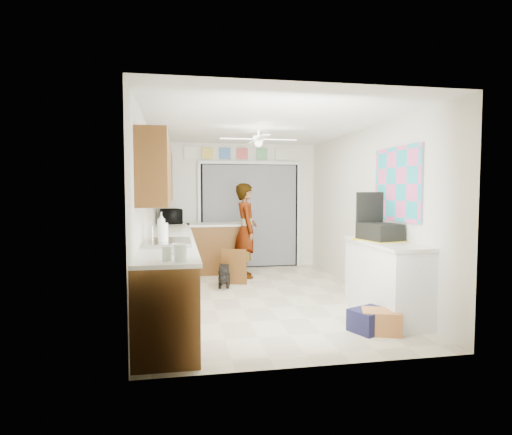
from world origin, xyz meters
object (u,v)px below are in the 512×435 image
paper_towel_roll (163,234)px  dog (224,275)px  microwave (172,216)px  navy_crate (370,320)px  cup (178,249)px  suitcase (380,232)px  man (246,230)px  soap_bottle (161,224)px  cardboard_box (381,322)px

paper_towel_roll → dog: size_ratio=0.50×
microwave → navy_crate: microwave is taller
cup → suitcase: suitcase is taller
microwave → man: size_ratio=0.30×
microwave → suitcase: 4.13m
soap_bottle → navy_crate: (2.32, -1.72, -0.98)m
soap_bottle → man: man is taller
cup → cardboard_box: 2.36m
microwave → man: man is taller
cardboard_box → dog: size_ratio=0.81×
soap_bottle → cup: 1.83m
soap_bottle → navy_crate: size_ratio=0.81×
paper_towel_roll → navy_crate: size_ratio=0.62×
microwave → dog: 1.82m
cup → cardboard_box: size_ratio=0.33×
microwave → paper_towel_roll: (-0.05, -3.15, -0.01)m
soap_bottle → cardboard_box: (2.42, -1.80, -0.98)m
soap_bottle → cardboard_box: size_ratio=0.80×
microwave → suitcase: bearing=-153.5°
microwave → suitcase: (2.63, -3.19, -0.03)m
microwave → dog: size_ratio=0.99×
microwave → navy_crate: 4.52m
suitcase → navy_crate: size_ratio=1.23×
paper_towel_roll → man: man is taller
paper_towel_roll → man: size_ratio=0.15×
microwave → soap_bottle: (-0.11, -2.10, 0.03)m
navy_crate → microwave: bearing=120.1°
cup → navy_crate: cup is taller
paper_towel_roll → suitcase: 2.68m
cardboard_box → navy_crate: (-0.09, 0.08, -0.00)m
paper_towel_roll → navy_crate: 2.54m
paper_towel_roll → suitcase: (2.68, -0.04, -0.02)m
cardboard_box → dog: (-1.46, 2.55, 0.07)m
cardboard_box → dog: dog is taller
suitcase → man: (-1.30, 2.56, -0.20)m
cup → cardboard_box: bearing=0.4°
navy_crate → man: (-0.89, 3.20, 0.72)m
cup → paper_towel_roll: size_ratio=0.53×
microwave → paper_towel_roll: size_ratio=1.98×
man → suitcase: bearing=-153.1°
suitcase → cup: bearing=-176.1°
suitcase → soap_bottle: bearing=146.0°
dog → microwave: bearing=131.2°
microwave → cup: 3.92m
cardboard_box → paper_towel_roll: bearing=162.4°
microwave → paper_towel_roll: microwave is taller
man → cup: bearing=159.8°
cardboard_box → man: 3.50m
dog → paper_towel_roll: bearing=-107.4°
cardboard_box → dog: bearing=119.7°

